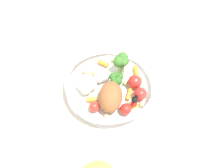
% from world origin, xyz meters
% --- Properties ---
extents(ground_plane, '(2.40, 2.40, 0.00)m').
position_xyz_m(ground_plane, '(0.00, 0.00, 0.00)').
color(ground_plane, silver).
extents(food_container, '(0.22, 0.22, 0.07)m').
position_xyz_m(food_container, '(0.01, -0.02, 0.03)').
color(food_container, white).
rests_on(food_container, ground_plane).
extents(folded_napkin, '(0.17, 0.16, 0.01)m').
position_xyz_m(folded_napkin, '(-0.23, -0.01, 0.00)').
color(folded_napkin, white).
rests_on(folded_napkin, ground_plane).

